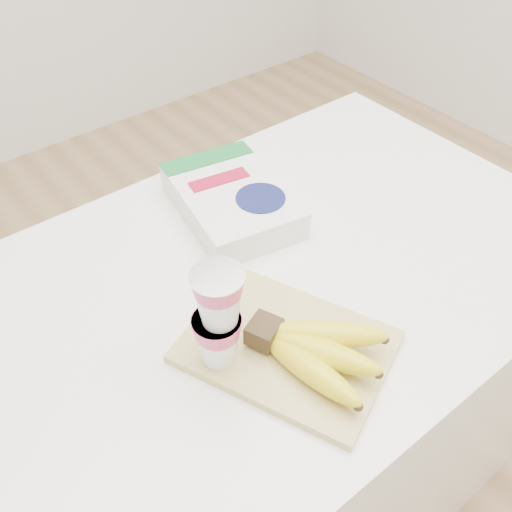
{
  "coord_description": "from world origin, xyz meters",
  "views": [
    {
      "loc": [
        -0.49,
        -0.54,
        1.54
      ],
      "look_at": [
        -0.05,
        0.01,
        0.88
      ],
      "focal_mm": 40.0,
      "sensor_mm": 36.0,
      "label": 1
    }
  ],
  "objects_px": {
    "cutting_board": "(287,347)",
    "bananas": "(315,350)",
    "table": "(277,395)",
    "cereal_box": "(232,200)",
    "yogurt_stack": "(218,316)"
  },
  "relations": [
    {
      "from": "cutting_board",
      "to": "cereal_box",
      "type": "bearing_deg",
      "value": 44.67
    },
    {
      "from": "bananas",
      "to": "cereal_box",
      "type": "relative_size",
      "value": 0.7
    },
    {
      "from": "bananas",
      "to": "cereal_box",
      "type": "bearing_deg",
      "value": 71.69
    },
    {
      "from": "cutting_board",
      "to": "yogurt_stack",
      "type": "xyz_separation_m",
      "value": [
        -0.09,
        0.04,
        0.1
      ]
    },
    {
      "from": "cereal_box",
      "to": "bananas",
      "type": "bearing_deg",
      "value": -97.7
    },
    {
      "from": "table",
      "to": "bananas",
      "type": "relative_size",
      "value": 5.23
    },
    {
      "from": "table",
      "to": "cutting_board",
      "type": "bearing_deg",
      "value": -128.6
    },
    {
      "from": "cutting_board",
      "to": "bananas",
      "type": "distance_m",
      "value": 0.06
    },
    {
      "from": "cutting_board",
      "to": "cereal_box",
      "type": "distance_m",
      "value": 0.35
    },
    {
      "from": "table",
      "to": "cereal_box",
      "type": "distance_m",
      "value": 0.48
    },
    {
      "from": "cutting_board",
      "to": "yogurt_stack",
      "type": "bearing_deg",
      "value": 133.42
    },
    {
      "from": "cutting_board",
      "to": "bananas",
      "type": "bearing_deg",
      "value": -100.61
    },
    {
      "from": "yogurt_stack",
      "to": "cereal_box",
      "type": "height_order",
      "value": "yogurt_stack"
    },
    {
      "from": "cutting_board",
      "to": "bananas",
      "type": "relative_size",
      "value": 1.41
    },
    {
      "from": "table",
      "to": "cereal_box",
      "type": "bearing_deg",
      "value": 85.44
    }
  ]
}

